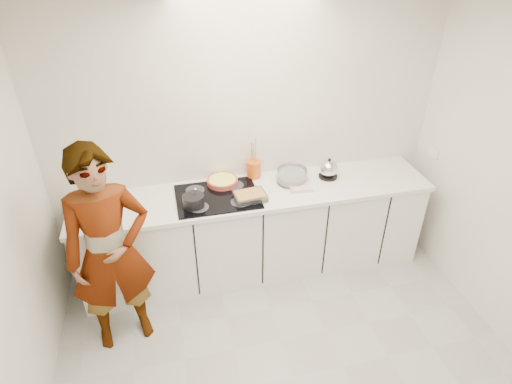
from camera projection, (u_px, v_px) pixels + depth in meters
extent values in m
cube|color=#B1B1B1|center=(294.00, 377.00, 3.29)|extent=(3.60, 3.20, 0.00)
cube|color=white|center=(322.00, 19.00, 1.89)|extent=(3.60, 3.20, 0.00)
cube|color=white|center=(247.00, 137.00, 3.90)|extent=(3.60, 0.00, 2.60)
cube|color=white|center=(433.00, 152.00, 4.15)|extent=(0.02, 0.15, 0.09)
cube|color=white|center=(256.00, 233.00, 4.10)|extent=(3.20, 0.58, 0.87)
cube|color=white|center=(256.00, 193.00, 3.86)|extent=(3.24, 0.64, 0.04)
cube|color=black|center=(217.00, 197.00, 3.76)|extent=(0.72, 0.54, 0.01)
cylinder|color=#AE4934|center=(222.00, 181.00, 3.92)|extent=(0.35, 0.35, 0.05)
cylinder|color=#FFF85D|center=(222.00, 180.00, 3.91)|extent=(0.31, 0.31, 0.01)
cylinder|color=black|center=(194.00, 201.00, 3.60)|extent=(0.20, 0.20, 0.10)
cylinder|color=silver|center=(195.00, 195.00, 3.59)|extent=(0.02, 0.07, 0.16)
cube|color=silver|center=(250.00, 196.00, 3.71)|extent=(0.29, 0.22, 0.05)
cube|color=gold|center=(250.00, 194.00, 3.70)|extent=(0.26, 0.19, 0.02)
cylinder|color=silver|center=(292.00, 176.00, 3.95)|extent=(0.37, 0.37, 0.13)
cylinder|color=white|center=(292.00, 178.00, 3.96)|extent=(0.31, 0.31, 0.06)
cube|color=white|center=(301.00, 187.00, 3.87)|extent=(0.22, 0.17, 0.03)
cylinder|color=black|center=(328.00, 176.00, 4.05)|extent=(0.23, 0.23, 0.02)
sphere|color=silver|center=(329.00, 168.00, 4.01)|extent=(0.23, 0.23, 0.17)
sphere|color=black|center=(330.00, 160.00, 3.96)|extent=(0.04, 0.04, 0.03)
cylinder|color=#D65714|center=(254.00, 169.00, 4.02)|extent=(0.17, 0.17, 0.17)
imported|color=white|center=(110.00, 253.00, 3.18)|extent=(0.72, 0.55, 1.76)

